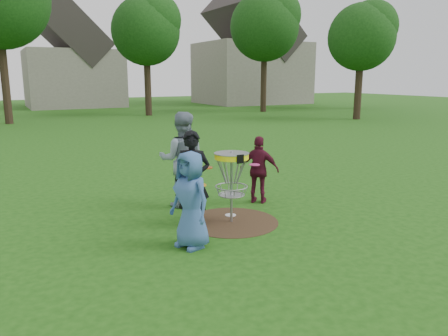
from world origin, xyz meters
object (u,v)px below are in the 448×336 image
player_black (192,180)px  player_maroon (259,170)px  player_grey (182,160)px  player_blue (191,200)px  disc_golf_basket (232,170)px

player_black → player_maroon: 2.09m
player_grey → player_black: bearing=99.3°
player_maroon → player_blue: bearing=78.9°
player_blue → disc_golf_basket: bearing=104.3°
player_blue → disc_golf_basket: player_blue is taller
player_blue → player_black: 0.97m
player_grey → disc_golf_basket: bearing=130.1°
player_maroon → player_grey: bearing=24.1°
player_blue → player_maroon: bearing=106.0°
player_blue → player_maroon: size_ratio=1.08×
player_black → disc_golf_basket: player_black is taller
player_blue → player_black: (0.41, 0.87, 0.10)m
player_black → player_grey: (0.36, 1.34, 0.11)m
player_maroon → disc_golf_basket: 1.48m
player_grey → player_maroon: player_grey is taller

